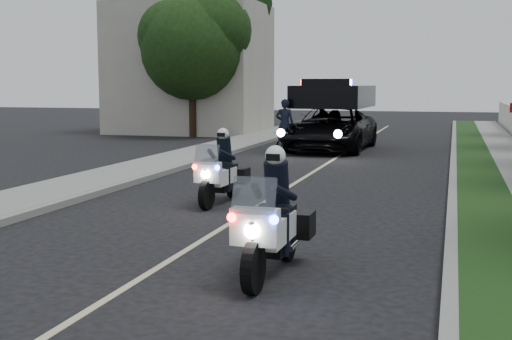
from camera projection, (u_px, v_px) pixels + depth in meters
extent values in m
plane|color=black|center=(173.00, 258.00, 10.48)|extent=(120.00, 120.00, 0.00)
cube|color=gray|center=(453.00, 178.00, 18.87)|extent=(0.20, 60.00, 0.15)
cube|color=#193814|center=(480.00, 179.00, 18.67)|extent=(1.20, 60.00, 0.16)
cube|color=gray|center=(178.00, 168.00, 21.14)|extent=(0.20, 60.00, 0.15)
cube|color=gray|center=(146.00, 167.00, 21.44)|extent=(2.00, 60.00, 0.16)
cube|color=#A8A396|center=(190.00, 69.00, 37.59)|extent=(8.00, 6.00, 7.00)
cube|color=#BFB78C|center=(308.00, 175.00, 20.01)|extent=(0.12, 50.00, 0.01)
imported|color=black|center=(331.00, 150.00, 27.74)|extent=(3.11, 6.41, 3.08)
imported|color=black|center=(285.00, 154.00, 26.06)|extent=(0.78, 1.73, 0.88)
imported|color=black|center=(285.00, 154.00, 26.06)|extent=(0.72, 0.51, 1.91)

